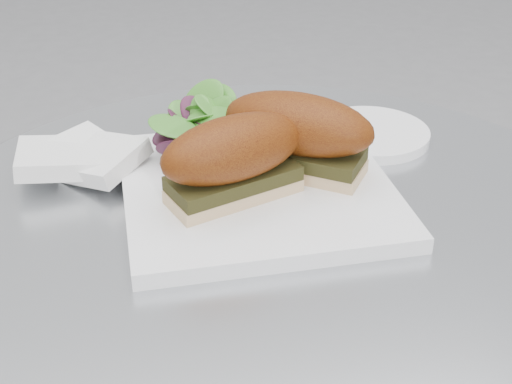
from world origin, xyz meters
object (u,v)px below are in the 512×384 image
Objects in this scene: plate at (257,189)px; sandwich_left at (233,157)px; sandwich_right at (298,132)px; saucer at (371,134)px.

sandwich_left is (-0.03, -0.02, 0.05)m from plate.
sandwich_left is 0.08m from sandwich_right.
sandwich_right is at bearing 9.18° from sandwich_left.
plate is at bearing -126.22° from sandwich_right.
plate is 0.06m from sandwich_left.
sandwich_left is at bearing -139.97° from plate.
sandwich_right is 0.15m from saucer.
plate is at bearing 22.68° from sandwich_left.
sandwich_right reaches higher than saucer.
sandwich_left is 1.18× the size of saucer.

